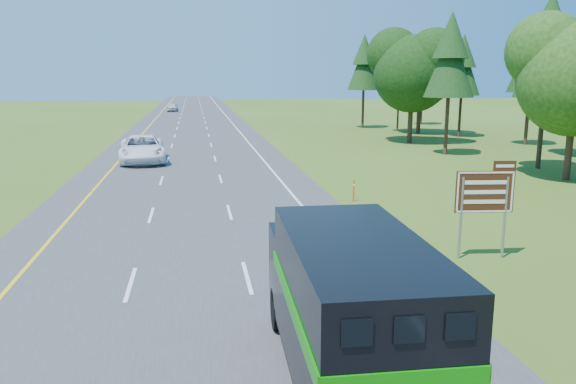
# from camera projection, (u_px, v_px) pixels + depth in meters

# --- Properties ---
(road) EXTENTS (15.00, 260.00, 0.04)m
(road) POSITION_uv_depth(u_px,v_px,m) (192.00, 142.00, 55.52)
(road) COLOR #38383A
(road) RESTS_ON ground
(lane_markings) EXTENTS (11.15, 260.00, 0.01)m
(lane_markings) POSITION_uv_depth(u_px,v_px,m) (192.00, 142.00, 55.52)
(lane_markings) COLOR yellow
(lane_markings) RESTS_ON road
(tree_wall_right) EXTENTS (16.00, 100.00, 12.00)m
(tree_wall_right) POSITION_uv_depth(u_px,v_px,m) (565.00, 82.00, 39.18)
(tree_wall_right) COLOR #14360E
(tree_wall_right) RESTS_ON ground
(horse_truck) EXTENTS (2.69, 7.87, 3.45)m
(horse_truck) POSITION_uv_depth(u_px,v_px,m) (347.00, 308.00, 11.18)
(horse_truck) COLOR black
(horse_truck) RESTS_ON road
(white_suv) EXTENTS (3.88, 7.39, 1.98)m
(white_suv) POSITION_uv_depth(u_px,v_px,m) (142.00, 149.00, 42.42)
(white_suv) COLOR white
(white_suv) RESTS_ON road
(far_car) EXTENTS (2.13, 4.52, 1.49)m
(far_car) POSITION_uv_depth(u_px,v_px,m) (173.00, 107.00, 103.04)
(far_car) COLOR silver
(far_car) RESTS_ON road
(exit_sign) EXTENTS (2.08, 0.31, 3.53)m
(exit_sign) POSITION_uv_depth(u_px,v_px,m) (486.00, 196.00, 19.72)
(exit_sign) COLOR gray
(exit_sign) RESTS_ON ground
(delineator) EXTENTS (0.09, 0.05, 1.14)m
(delineator) POSITION_uv_depth(u_px,v_px,m) (354.00, 190.00, 29.14)
(delineator) COLOR #FF4B0D
(delineator) RESTS_ON ground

